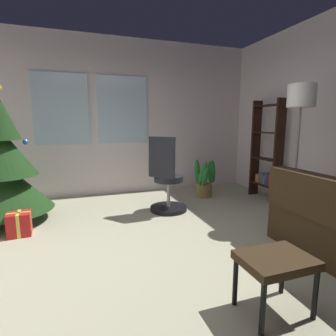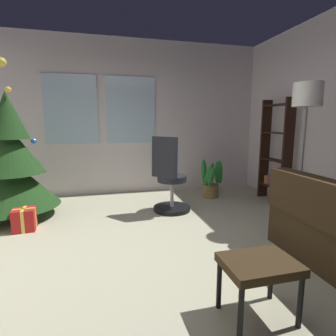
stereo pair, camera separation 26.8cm
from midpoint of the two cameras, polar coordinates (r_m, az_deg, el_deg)
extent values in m
cube|color=#ABA88B|center=(2.81, -5.04, -19.70)|extent=(5.23, 5.26, 0.10)
cube|color=silver|center=(5.09, -12.73, 10.44)|extent=(5.23, 0.10, 2.83)
cube|color=silver|center=(5.01, -23.37, 11.53)|extent=(0.90, 0.03, 1.20)
cube|color=silver|center=(5.05, -11.21, 12.10)|extent=(0.90, 0.03, 1.20)
cube|color=#322413|center=(3.48, 25.66, -4.63)|extent=(0.93, 0.16, 0.20)
cube|color=#322413|center=(2.02, 18.46, -18.32)|extent=(0.49, 0.36, 0.06)
cylinder|color=black|center=(1.92, 15.48, -27.22)|extent=(0.04, 0.04, 0.36)
cylinder|color=black|center=(2.16, 25.72, -23.38)|extent=(0.04, 0.04, 0.36)
cylinder|color=black|center=(2.13, 10.49, -22.94)|extent=(0.04, 0.04, 0.36)
cylinder|color=black|center=(2.35, 20.20, -20.14)|extent=(0.04, 0.04, 0.36)
cylinder|color=#4C331E|center=(4.33, -32.72, -8.63)|extent=(0.12, 0.12, 0.16)
cone|color=#1D3D18|center=(4.23, -33.21, -3.45)|extent=(1.20, 1.20, 0.64)
cone|color=#1D3D18|center=(4.16, -33.81, 2.93)|extent=(0.86, 0.86, 0.64)
sphere|color=blue|center=(4.17, -29.89, 4.88)|extent=(0.08, 0.08, 0.08)
cube|color=red|center=(3.74, -31.12, -10.27)|extent=(0.27, 0.25, 0.27)
cube|color=#EAD84C|center=(3.74, -31.12, -10.27)|extent=(0.26, 0.05, 0.28)
cube|color=#EAD84C|center=(3.74, -31.12, -10.27)|extent=(0.05, 0.25, 0.28)
cylinder|color=black|center=(4.12, -1.77, -8.66)|extent=(0.56, 0.56, 0.06)
cylinder|color=#B2B2B7|center=(4.04, -1.79, -5.31)|extent=(0.05, 0.05, 0.44)
cylinder|color=black|center=(3.99, -1.80, -2.27)|extent=(0.44, 0.44, 0.09)
cube|color=black|center=(3.78, -3.37, 2.30)|extent=(0.33, 0.36, 0.59)
cube|color=black|center=(4.62, 21.15, 3.21)|extent=(0.18, 0.04, 1.71)
cube|color=black|center=(5.09, 16.81, 3.98)|extent=(0.18, 0.04, 1.71)
cube|color=black|center=(4.95, 18.49, -3.38)|extent=(0.18, 0.56, 0.02)
cube|color=black|center=(4.87, 18.78, 1.84)|extent=(0.18, 0.56, 0.02)
cube|color=black|center=(4.83, 19.07, 7.18)|extent=(0.18, 0.56, 0.02)
cube|color=black|center=(4.84, 19.38, 12.56)|extent=(0.18, 0.56, 0.02)
cube|color=maroon|center=(4.78, 20.10, -2.52)|extent=(0.16, 0.08, 0.20)
cube|color=navy|center=(4.84, 19.46, -2.29)|extent=(0.16, 0.07, 0.21)
cube|color=beige|center=(4.91, 19.10, -2.46)|extent=(0.13, 0.04, 0.15)
cube|color=#3A7645|center=(4.94, 18.71, -2.17)|extent=(0.15, 0.04, 0.19)
cube|color=#723B6F|center=(5.00, 18.21, -2.04)|extent=(0.14, 0.07, 0.18)
cube|color=#AD6B23|center=(5.06, 17.67, -2.07)|extent=(0.14, 0.08, 0.15)
cylinder|color=slate|center=(3.95, 23.18, -10.48)|extent=(0.28, 0.28, 0.03)
cylinder|color=slate|center=(3.77, 23.94, 0.43)|extent=(0.03, 0.03, 1.49)
cylinder|color=silver|center=(3.75, 24.89, 13.88)|extent=(0.34, 0.34, 0.28)
cylinder|color=olive|center=(4.87, 6.12, -4.71)|extent=(0.28, 0.28, 0.24)
ellipsoid|color=#227028|center=(4.79, 4.70, -0.72)|extent=(0.16, 0.16, 0.46)
ellipsoid|color=#227028|center=(4.61, 6.33, -1.81)|extent=(0.20, 0.16, 0.36)
ellipsoid|color=#227028|center=(4.89, 7.51, -0.86)|extent=(0.13, 0.19, 0.41)
ellipsoid|color=#227028|center=(4.67, 5.80, -1.21)|extent=(0.27, 0.14, 0.44)
ellipsoid|color=#227028|center=(4.89, 8.02, -0.74)|extent=(0.11, 0.15, 0.43)
camera|label=1|loc=(0.13, -92.31, -0.39)|focal=28.42mm
camera|label=2|loc=(0.13, 87.69, 0.39)|focal=28.42mm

